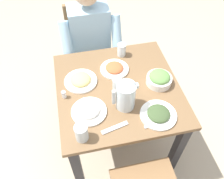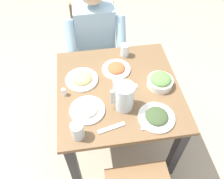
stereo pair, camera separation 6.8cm
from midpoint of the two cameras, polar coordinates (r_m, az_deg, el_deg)
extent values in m
plane|color=tan|center=(2.19, 0.23, -11.54)|extent=(8.00, 8.00, 0.00)
cube|color=brown|center=(1.62, 0.31, 0.16)|extent=(0.83, 0.83, 0.03)
cube|color=#232328|center=(2.19, 7.49, 2.80)|extent=(0.06, 0.06, 0.67)
cube|color=#232328|center=(2.11, -11.51, -0.29)|extent=(0.06, 0.06, 0.67)
cube|color=#232328|center=(1.82, 14.37, -13.76)|extent=(0.06, 0.06, 0.67)
cube|color=#232328|center=(1.73, -9.41, -18.60)|extent=(0.06, 0.06, 0.67)
cube|color=olive|center=(2.53, -2.20, 7.33)|extent=(0.04, 0.04, 0.43)
cube|color=olive|center=(2.52, -9.87, 6.11)|extent=(0.04, 0.04, 0.43)
cube|color=olive|center=(2.30, -0.60, 1.73)|extent=(0.04, 0.04, 0.43)
cube|color=olive|center=(2.28, -9.00, 0.35)|extent=(0.04, 0.04, 0.43)
cube|color=olive|center=(2.24, -5.86, 8.09)|extent=(0.40, 0.40, 0.03)
cube|color=olive|center=(2.25, -7.02, 15.32)|extent=(0.38, 0.04, 0.42)
cube|color=olive|center=(1.85, 10.37, -19.74)|extent=(0.04, 0.04, 0.43)
cube|color=#9EC6E0|center=(2.05, -6.32, 13.02)|extent=(0.32, 0.20, 0.50)
cylinder|color=#473D33|center=(2.10, -2.64, 4.19)|extent=(0.11, 0.38, 0.11)
cylinder|color=#473D33|center=(2.13, -1.51, -3.12)|extent=(0.10, 0.10, 0.46)
cylinder|color=#9EC6E0|center=(1.95, 0.16, 12.03)|extent=(0.08, 0.23, 0.37)
cylinder|color=#473D33|center=(2.09, -7.23, 3.45)|extent=(0.11, 0.38, 0.11)
cylinder|color=#473D33|center=(2.12, -6.04, -3.88)|extent=(0.10, 0.10, 0.46)
cylinder|color=#9EC6E0|center=(1.92, -11.76, 10.22)|extent=(0.08, 0.23, 0.37)
cylinder|color=silver|center=(1.44, 1.96, -1.63)|extent=(0.12, 0.12, 0.19)
cube|color=silver|center=(1.43, -0.96, -1.89)|extent=(0.02, 0.02, 0.11)
cube|color=silver|center=(1.39, 4.22, 0.88)|extent=(0.04, 0.03, 0.02)
cylinder|color=white|center=(1.64, 10.06, 2.22)|extent=(0.17, 0.17, 0.05)
ellipsoid|color=#608E47|center=(1.62, 10.23, 3.06)|extent=(0.14, 0.14, 0.06)
cylinder|color=white|center=(1.72, -0.56, 4.89)|extent=(0.21, 0.21, 0.01)
ellipsoid|color=#CC5B33|center=(1.71, -0.56, 5.27)|extent=(0.13, 0.13, 0.04)
cylinder|color=white|center=(1.49, 9.78, -6.08)|extent=(0.23, 0.23, 0.01)
ellipsoid|color=#3D512D|center=(1.48, 9.86, -5.73)|extent=(0.14, 0.14, 0.04)
cylinder|color=white|center=(1.66, -8.69, 1.99)|extent=(0.23, 0.23, 0.01)
ellipsoid|color=#E0C670|center=(1.65, -8.77, 2.43)|extent=(0.14, 0.14, 0.05)
cylinder|color=white|center=(1.49, -6.86, -5.29)|extent=(0.22, 0.22, 0.01)
ellipsoid|color=white|center=(1.48, -6.93, -4.87)|extent=(0.14, 0.14, 0.05)
cylinder|color=silver|center=(1.81, 1.23, 9.52)|extent=(0.06, 0.06, 0.10)
cylinder|color=silver|center=(1.36, -8.81, -10.26)|extent=(0.08, 0.08, 0.11)
cylinder|color=silver|center=(1.57, -0.01, 1.28)|extent=(0.06, 0.06, 0.09)
cylinder|color=white|center=(1.58, -12.69, -1.33)|extent=(0.03, 0.03, 0.04)
cylinder|color=#B2B2B7|center=(1.56, -12.85, -0.70)|extent=(0.03, 0.03, 0.01)
cube|color=silver|center=(1.42, -0.73, -9.22)|extent=(0.17, 0.06, 0.01)
cube|color=silver|center=(1.46, 9.77, -7.99)|extent=(0.19, 0.04, 0.01)
camera|label=1|loc=(0.03, -91.23, -1.46)|focal=37.99mm
camera|label=2|loc=(0.03, 88.77, 1.46)|focal=37.99mm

